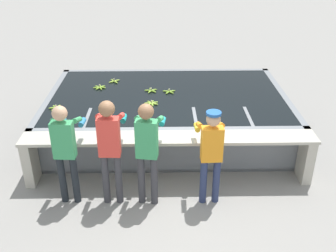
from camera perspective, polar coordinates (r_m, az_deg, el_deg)
The scene contains 15 objects.
ground_plane at distance 6.64m, azimuth 0.17°, elevation -8.94°, with size 80.00×80.00×0.00m, color gray.
wash_tank at distance 8.13m, azimuth -0.11°, elevation 1.76°, with size 4.82×3.09×0.85m.
work_ledge at distance 6.49m, azimuth 0.14°, elevation -3.37°, with size 4.82×0.45×0.85m.
worker_0 at distance 6.04m, azimuth -14.73°, elevation -2.80°, with size 0.44×0.72×1.65m.
worker_1 at distance 5.86m, azimuth -8.45°, elevation -2.43°, with size 0.42×0.72×1.74m.
worker_2 at distance 5.80m, azimuth -3.03°, elevation -2.77°, with size 0.47×0.74×1.70m.
worker_3 at distance 5.89m, azimuth 6.29°, elevation -3.32°, with size 0.42×0.72×1.57m.
banana_bunch_floating_0 at distance 8.07m, azimuth 0.18°, elevation 5.03°, with size 0.28×0.27×0.08m.
banana_bunch_floating_1 at distance 8.70m, azimuth -7.82°, elevation 6.47°, with size 0.25×0.25×0.08m.
banana_bunch_floating_2 at distance 7.54m, azimuth -2.40°, elevation 3.33°, with size 0.27×0.28×0.08m.
banana_bunch_floating_3 at distance 8.41m, azimuth -9.89°, elevation 5.56°, with size 0.28×0.27×0.08m.
banana_bunch_floating_4 at distance 7.05m, azimuth -9.36°, elevation 1.17°, with size 0.28×0.28×0.08m.
banana_bunch_floating_5 at distance 8.13m, azimuth -2.47°, elevation 5.17°, with size 0.27×0.28×0.08m.
banana_bunch_floating_6 at distance 7.63m, azimuth -15.94°, elevation 2.56°, with size 0.28×0.27×0.08m.
knife_0 at distance 6.51m, azimuth -9.04°, elevation -1.18°, with size 0.33×0.18×0.02m.
Camera 1 is at (-0.12, -5.35, 3.93)m, focal length 42.00 mm.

